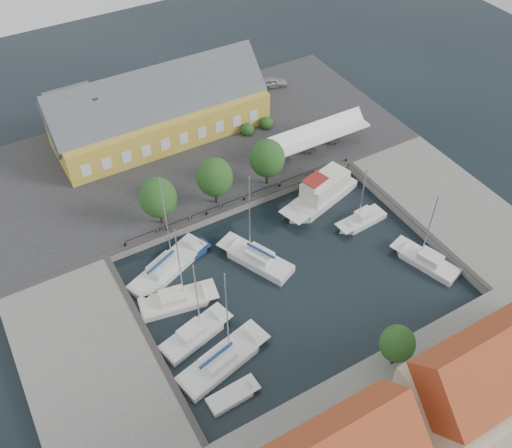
{
  "coord_description": "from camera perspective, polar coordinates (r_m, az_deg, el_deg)",
  "views": [
    {
      "loc": [
        -22.9,
        -33.75,
        46.89
      ],
      "look_at": [
        0.0,
        6.0,
        1.5
      ],
      "focal_mm": 40.0,
      "sensor_mm": 36.0,
      "label": 1
    }
  ],
  "objects": [
    {
      "name": "car_silver",
      "position": [
        88.45,
        1.67,
        13.99
      ],
      "size": [
        4.75,
        3.01,
        1.51
      ],
      "primitive_type": "imported",
      "rotation": [
        0.0,
        0.0,
        1.27
      ],
      "color": "#B1B3BA",
      "rests_on": "north_quay"
    },
    {
      "name": "townhouses",
      "position": [
        49.13,
        20.22,
        -16.64
      ],
      "size": [
        36.3,
        8.5,
        12.0
      ],
      "color": "beige",
      "rests_on": "south_bank"
    },
    {
      "name": "south_bank",
      "position": [
        53.28,
        15.5,
        -18.79
      ],
      "size": [
        56.0,
        14.0,
        1.0
      ],
      "primitive_type": "cube",
      "color": "slate",
      "rests_on": "ground"
    },
    {
      "name": "east_boat_c",
      "position": [
        64.96,
        16.64,
        -3.66
      ],
      "size": [
        4.55,
        8.03,
        10.03
      ],
      "color": "silver",
      "rests_on": "ground"
    },
    {
      "name": "west_boat_b",
      "position": [
        59.37,
        -7.95,
        -7.69
      ],
      "size": [
        8.4,
        4.17,
        11.08
      ],
      "color": "silver",
      "rests_on": "ground"
    },
    {
      "name": "ground",
      "position": [
        62.15,
        2.77,
        -4.36
      ],
      "size": [
        140.0,
        140.0,
        0.0
      ],
      "primitive_type": "plane",
      "color": "black",
      "rests_on": "ground"
    },
    {
      "name": "quay_edge_fittings",
      "position": [
        64.09,
        0.57,
        -0.95
      ],
      "size": [
        56.0,
        24.72,
        0.4
      ],
      "color": "#383533",
      "rests_on": "north_quay"
    },
    {
      "name": "tent_canopy",
      "position": [
        74.54,
        6.15,
        8.99
      ],
      "size": [
        14.0,
        4.0,
        2.83
      ],
      "color": "white",
      "rests_on": "north_quay"
    },
    {
      "name": "north_quay",
      "position": [
        76.79,
        -6.39,
        7.22
      ],
      "size": [
        56.0,
        26.0,
        1.0
      ],
      "primitive_type": "cube",
      "color": "#2D2D30",
      "rests_on": "ground"
    },
    {
      "name": "west_quay",
      "position": [
        56.23,
        -16.01,
        -13.69
      ],
      "size": [
        12.0,
        24.0,
        1.0
      ],
      "primitive_type": "cube",
      "color": "slate",
      "rests_on": "ground"
    },
    {
      "name": "warehouse",
      "position": [
        77.93,
        -10.09,
        10.95
      ],
      "size": [
        28.56,
        14.0,
        9.55
      ],
      "color": "gold",
      "rests_on": "north_quay"
    },
    {
      "name": "car_red",
      "position": [
        69.33,
        -9.96,
        3.1
      ],
      "size": [
        1.89,
        3.8,
        1.2
      ],
      "primitive_type": "imported",
      "rotation": [
        0.0,
        0.0,
        0.18
      ],
      "color": "maroon",
      "rests_on": "north_quay"
    },
    {
      "name": "west_boat_d",
      "position": [
        54.9,
        -3.46,
        -13.57
      ],
      "size": [
        9.99,
        5.07,
        12.75
      ],
      "color": "silver",
      "rests_on": "ground"
    },
    {
      "name": "trawler",
      "position": [
        69.47,
        6.55,
        3.02
      ],
      "size": [
        11.51,
        6.24,
        5.0
      ],
      "color": "silver",
      "rests_on": "ground"
    },
    {
      "name": "east_quay",
      "position": [
        71.95,
        18.7,
        1.7
      ],
      "size": [
        12.0,
        24.0,
        1.0
      ],
      "primitive_type": "cube",
      "color": "slate",
      "rests_on": "ground"
    },
    {
      "name": "launch_nw",
      "position": [
        63.66,
        -6.36,
        -3.0
      ],
      "size": [
        4.41,
        2.6,
        0.88
      ],
      "color": "navy",
      "rests_on": "ground"
    },
    {
      "name": "center_sailboat",
      "position": [
        62.32,
        0.08,
        -3.6
      ],
      "size": [
        6.01,
        9.1,
        12.27
      ],
      "color": "silver",
      "rests_on": "ground"
    },
    {
      "name": "launch_sw",
      "position": [
        53.26,
        -2.39,
        -16.86
      ],
      "size": [
        4.98,
        2.04,
        0.98
      ],
      "color": "silver",
      "rests_on": "ground"
    },
    {
      "name": "west_boat_a",
      "position": [
        62.32,
        -8.95,
        -4.47
      ],
      "size": [
        10.14,
        6.47,
        12.98
      ],
      "color": "silver",
      "rests_on": "ground"
    },
    {
      "name": "west_boat_c",
      "position": [
        56.71,
        -6.14,
        -11.01
      ],
      "size": [
        8.01,
        4.3,
        10.54
      ],
      "color": "silver",
      "rests_on": "ground"
    },
    {
      "name": "quay_trees",
      "position": [
        65.54,
        -4.15,
        4.69
      ],
      "size": [
        18.2,
        4.2,
        6.3
      ],
      "color": "black",
      "rests_on": "north_quay"
    },
    {
      "name": "east_boat_b",
      "position": [
        67.82,
        10.53,
        0.32
      ],
      "size": [
        6.54,
        2.54,
        9.03
      ],
      "color": "silver",
      "rests_on": "ground"
    }
  ]
}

